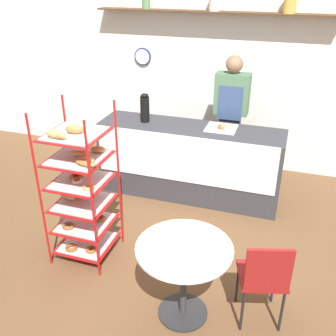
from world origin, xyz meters
TOP-DOWN VIEW (x-y plane):
  - ground_plane at (0.00, 0.00)m, footprint 14.00×14.00m
  - back_wall at (0.00, 2.52)m, footprint 10.00×0.30m
  - display_counter at (0.00, 1.37)m, footprint 2.35×0.62m
  - pastry_rack at (-0.69, -0.17)m, footprint 0.58×0.59m
  - person_worker at (0.40, 1.96)m, footprint 0.45×0.23m
  - cafe_table at (0.51, -0.65)m, footprint 0.80×0.80m
  - cafe_chair at (1.16, -0.55)m, footprint 0.47×0.47m
  - coffee_carafe at (-0.61, 1.38)m, footprint 0.12×0.12m
  - donut_tray_counter at (0.39, 1.42)m, footprint 0.37×0.35m

SIDE VIEW (x-z plane):
  - ground_plane at x=0.00m, z-range 0.00..0.00m
  - display_counter at x=0.00m, z-range 0.00..0.96m
  - cafe_chair at x=1.16m, z-range 0.10..0.96m
  - cafe_table at x=0.51m, z-range 0.19..0.92m
  - pastry_rack at x=-0.69m, z-range 0.00..1.64m
  - person_worker at x=0.40m, z-range 0.09..1.84m
  - donut_tray_counter at x=0.39m, z-range 0.96..1.01m
  - coffee_carafe at x=-0.61m, z-range 0.96..1.33m
  - back_wall at x=0.00m, z-range 0.02..2.72m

